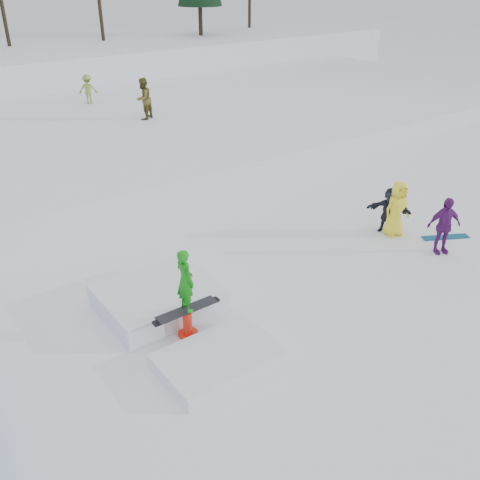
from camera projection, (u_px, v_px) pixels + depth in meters
ground at (274, 322)px, 12.12m from camera, size 120.00×120.00×0.00m
snow_midrise at (42, 138)px, 23.37m from camera, size 50.00×18.00×0.80m
walker_olive at (143, 99)px, 24.21m from camera, size 1.13×1.06×1.85m
walker_ygreen at (88, 89)px, 27.03m from camera, size 1.07×0.94×1.44m
spectator_purple at (444, 226)px, 14.66m from camera, size 1.04×0.79×1.64m
spectator_yellow at (397, 209)px, 15.62m from camera, size 0.91×0.68×1.68m
spectator_dark at (389, 210)px, 15.86m from camera, size 1.05×1.31×1.40m
loose_board_teal at (445, 237)px, 15.81m from camera, size 1.36×0.91×0.03m
jib_rail_feature at (174, 311)px, 11.97m from camera, size 2.60×4.40×2.11m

